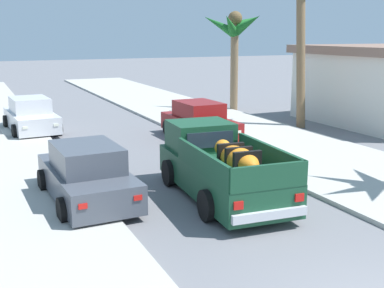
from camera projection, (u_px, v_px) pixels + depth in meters
sidewalk_right at (267, 140)px, 19.93m from camera, size 5.32×60.00×0.12m
curb_left at (27, 166)px, 16.13m from camera, size 0.16×60.00×0.10m
curb_right at (240, 143)px, 19.42m from camera, size 0.16×60.00×0.10m
pickup_truck at (220, 167)px, 13.10m from camera, size 2.49×5.34×1.80m
car_left_near at (199, 122)px, 20.42m from camera, size 2.11×4.30×1.54m
car_right_near at (87, 175)px, 12.68m from camera, size 2.12×4.30×1.54m
car_left_mid at (31, 116)px, 21.77m from camera, size 2.21×4.34×1.54m
palm_tree_right_fore at (235, 33)px, 27.03m from camera, size 3.12×3.40×5.52m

